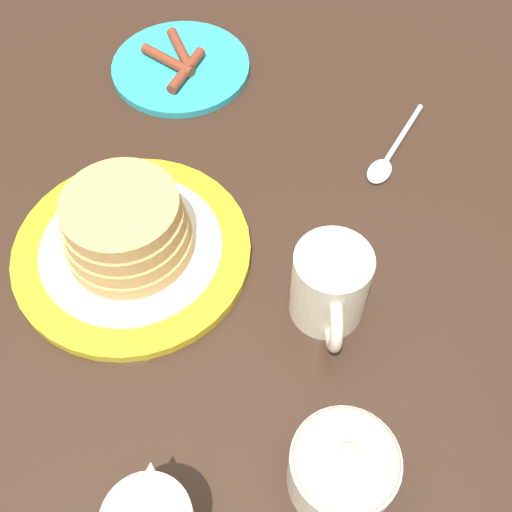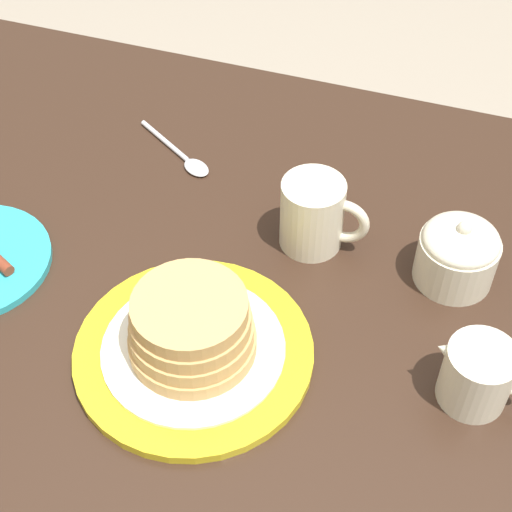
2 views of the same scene
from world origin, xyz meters
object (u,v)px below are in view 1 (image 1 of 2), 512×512
(sugar_bowl, at_px, (343,466))
(spoon, at_px, (388,157))
(coffee_mug, at_px, (330,287))
(pancake_plate, at_px, (128,237))
(side_plate_bacon, at_px, (180,66))

(sugar_bowl, distance_m, spoon, 0.40)
(coffee_mug, height_order, sugar_bowl, coffee_mug)
(pancake_plate, xyz_separation_m, coffee_mug, (0.08, 0.21, 0.02))
(pancake_plate, bearing_deg, coffee_mug, 70.16)
(spoon, bearing_deg, coffee_mug, -24.12)
(side_plate_bacon, height_order, sugar_bowl, sugar_bowl)
(coffee_mug, bearing_deg, sugar_bowl, -0.94)
(coffee_mug, height_order, spoon, coffee_mug)
(sugar_bowl, bearing_deg, side_plate_bacon, -163.29)
(side_plate_bacon, xyz_separation_m, coffee_mug, (0.38, 0.17, 0.04))
(side_plate_bacon, xyz_separation_m, spoon, (0.17, 0.26, -0.00))
(pancake_plate, bearing_deg, spoon, 113.99)
(spoon, bearing_deg, side_plate_bacon, -122.75)
(sugar_bowl, bearing_deg, pancake_plate, -140.39)
(side_plate_bacon, distance_m, spoon, 0.31)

